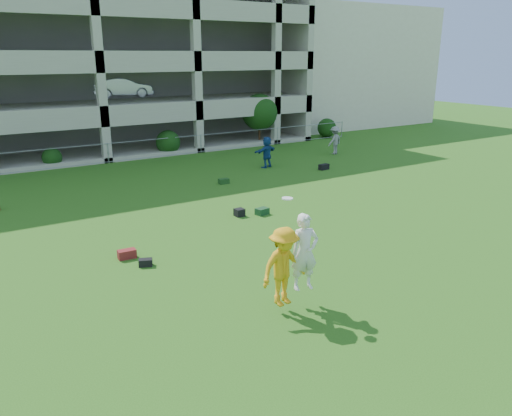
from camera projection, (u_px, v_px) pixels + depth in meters
ground at (310, 284)px, 13.88m from camera, size 100.00×100.00×0.00m
stucco_building at (320, 67)px, 46.75m from camera, size 16.00×14.00×10.00m
bystander_d at (267, 152)px, 27.88m from camera, size 1.69×0.93×1.74m
bystander_f at (335, 140)px, 31.64m from camera, size 1.27×0.92×1.77m
bag_red_a at (127, 254)px, 15.57m from camera, size 0.57×0.33×0.28m
bag_black_b at (146, 262)px, 15.01m from camera, size 0.47×0.38×0.22m
bag_green_c at (262, 211)px, 19.83m from camera, size 0.55×0.43×0.26m
crate_d at (239, 212)px, 19.63m from camera, size 0.36×0.36×0.30m
bag_black_e at (324, 167)px, 27.56m from camera, size 0.64×0.39×0.30m
bag_green_g at (224, 181)px, 24.57m from camera, size 0.51×0.32×0.25m
frisbee_contest at (289, 263)px, 12.07m from camera, size 1.74×0.86×2.61m
parking_garage at (64, 56)px, 34.49m from camera, size 30.00×14.00×12.00m
fence at (108, 153)px, 29.06m from camera, size 36.06×0.06×1.20m
shrub_row at (176, 130)px, 31.70m from camera, size 34.38×2.52×3.50m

